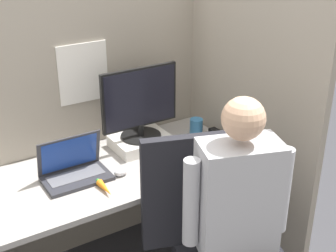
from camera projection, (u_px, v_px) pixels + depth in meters
The scene contains 12 objects.
cubicle_panel_back at pixel (76, 121), 2.67m from camera, with size 2.06×0.05×1.70m.
cubicle_panel_right at pixel (233, 116), 2.73m from camera, with size 0.04×1.30×1.70m.
desk at pixel (106, 196), 2.52m from camera, with size 1.56×0.66×0.70m.
paper_box at pixel (141, 142), 2.68m from camera, with size 0.32×0.25×0.07m.
monitor at pixel (140, 103), 2.59m from camera, with size 0.46×0.23×0.41m.
laptop at pixel (75, 171), 2.37m from camera, with size 0.33×0.21×0.22m.
mouse at pixel (121, 172), 2.40m from camera, with size 0.07×0.05×0.04m.
stapler at pixel (219, 136), 2.77m from camera, with size 0.04×0.15×0.05m.
carrot_toy at pixel (105, 188), 2.26m from camera, with size 0.04×0.16×0.04m.
office_chair at pixel (214, 244), 2.16m from camera, with size 0.59×0.63×1.05m.
person at pixel (248, 220), 1.98m from camera, with size 0.46×0.49×1.29m.
coffee_mug at pixel (196, 127), 2.82m from camera, with size 0.08×0.08×0.11m.
Camera 1 is at (-0.85, -1.65, 1.94)m, focal length 50.00 mm.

